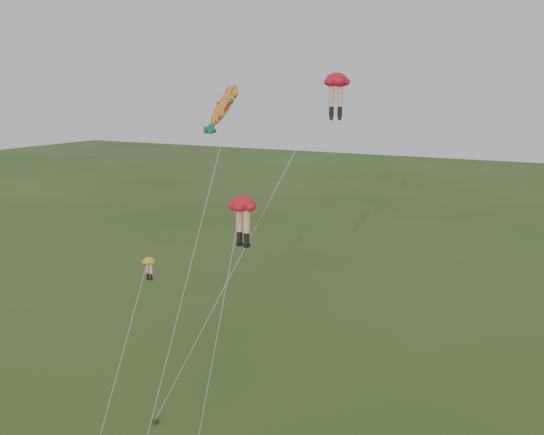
% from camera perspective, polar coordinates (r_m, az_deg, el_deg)
% --- Properties ---
extents(legs_kite_red_high, '(9.33, 8.23, 20.26)m').
position_cam_1_polar(legs_kite_red_high, '(35.00, 5.82, 12.04)').
color(legs_kite_red_high, red).
rests_on(legs_kite_red_high, ground).
extents(legs_kite_red_mid, '(2.62, 3.70, 13.83)m').
position_cam_1_polar(legs_kite_red_mid, '(32.17, -2.81, 0.75)').
color(legs_kite_red_mid, red).
rests_on(legs_kite_red_mid, ground).
extents(legs_kite_yellow, '(1.05, 6.18, 9.40)m').
position_cam_1_polar(legs_kite_yellow, '(37.35, -11.79, -5.17)').
color(legs_kite_yellow, yellow).
rests_on(legs_kite_yellow, ground).
extents(fish_kite, '(1.75, 11.51, 19.86)m').
position_cam_1_polar(fish_kite, '(38.68, -4.60, 10.30)').
color(fish_kite, yellow).
rests_on(fish_kite, ground).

